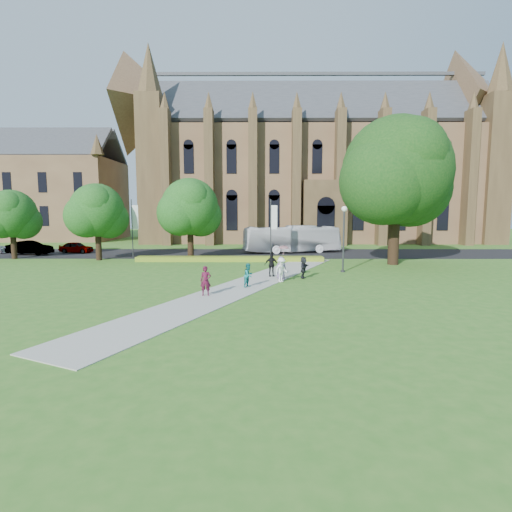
{
  "coord_description": "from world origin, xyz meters",
  "views": [
    {
      "loc": [
        0.7,
        -25.05,
        4.96
      ],
      "look_at": [
        0.57,
        3.82,
        1.6
      ],
      "focal_mm": 28.0,
      "sensor_mm": 36.0,
      "label": 1
    }
  ],
  "objects_px": {
    "large_tree": "(396,171)",
    "streetlamp": "(344,231)",
    "tour_coach": "(292,239)",
    "car_0": "(76,247)",
    "pedestrian_0": "(206,281)",
    "car_1": "(30,248)"
  },
  "relations": [
    {
      "from": "pedestrian_0",
      "to": "large_tree",
      "type": "bearing_deg",
      "value": 37.02
    },
    {
      "from": "car_0",
      "to": "pedestrian_0",
      "type": "xyz_separation_m",
      "value": [
        17.83,
        -22.81,
        0.23
      ]
    },
    {
      "from": "tour_coach",
      "to": "car_1",
      "type": "height_order",
      "value": "tour_coach"
    },
    {
      "from": "car_1",
      "to": "pedestrian_0",
      "type": "relative_size",
      "value": 2.72
    },
    {
      "from": "car_0",
      "to": "car_1",
      "type": "distance_m",
      "value": 4.64
    },
    {
      "from": "tour_coach",
      "to": "pedestrian_0",
      "type": "relative_size",
      "value": 6.57
    },
    {
      "from": "tour_coach",
      "to": "car_0",
      "type": "xyz_separation_m",
      "value": [
        -24.75,
        -0.55,
        -0.92
      ]
    },
    {
      "from": "large_tree",
      "to": "pedestrian_0",
      "type": "distance_m",
      "value": 21.7
    },
    {
      "from": "tour_coach",
      "to": "pedestrian_0",
      "type": "xyz_separation_m",
      "value": [
        -6.92,
        -23.36,
        -0.69
      ]
    },
    {
      "from": "streetlamp",
      "to": "large_tree",
      "type": "height_order",
      "value": "large_tree"
    },
    {
      "from": "pedestrian_0",
      "to": "car_0",
      "type": "bearing_deg",
      "value": 123.68
    },
    {
      "from": "streetlamp",
      "to": "large_tree",
      "type": "xyz_separation_m",
      "value": [
        5.5,
        4.5,
        5.07
      ]
    },
    {
      "from": "car_0",
      "to": "pedestrian_0",
      "type": "distance_m",
      "value": 28.95
    },
    {
      "from": "streetlamp",
      "to": "tour_coach",
      "type": "relative_size",
      "value": 0.47
    },
    {
      "from": "tour_coach",
      "to": "car_0",
      "type": "distance_m",
      "value": 24.78
    },
    {
      "from": "car_0",
      "to": "pedestrian_0",
      "type": "relative_size",
      "value": 2.22
    },
    {
      "from": "large_tree",
      "to": "streetlamp",
      "type": "bearing_deg",
      "value": -140.71
    },
    {
      "from": "streetlamp",
      "to": "large_tree",
      "type": "relative_size",
      "value": 0.4
    },
    {
      "from": "tour_coach",
      "to": "car_1",
      "type": "relative_size",
      "value": 2.41
    },
    {
      "from": "large_tree",
      "to": "car_0",
      "type": "height_order",
      "value": "large_tree"
    },
    {
      "from": "streetlamp",
      "to": "pedestrian_0",
      "type": "height_order",
      "value": "streetlamp"
    },
    {
      "from": "streetlamp",
      "to": "tour_coach",
      "type": "bearing_deg",
      "value": 101.29
    }
  ]
}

